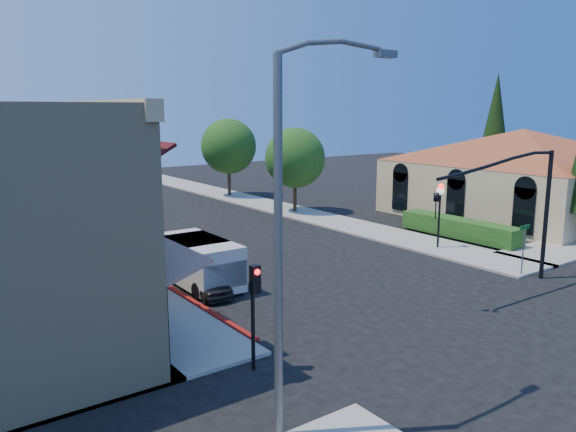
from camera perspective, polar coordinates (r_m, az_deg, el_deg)
ground at (r=21.90m, az=17.02°, el=-10.63°), size 120.00×120.00×0.00m
sidewalk_left at (r=40.58m, az=-24.18°, el=-1.18°), size 3.50×50.00×0.12m
sidewalk_right at (r=47.17m, az=-2.97°, el=1.32°), size 3.50×50.00×0.12m
curb_red_strip at (r=23.59m, az=-9.82°, el=-8.73°), size 0.25×10.00×0.06m
mission_building at (r=45.33m, az=22.62°, el=4.83°), size 30.12×30.12×6.40m
hedge at (r=36.07m, az=16.94°, el=-2.20°), size 1.40×8.00×1.10m
conifer_far at (r=53.74m, az=20.29°, el=8.59°), size 3.20×3.20×11.00m
street_tree_a at (r=42.60m, az=0.72°, el=5.92°), size 4.56×4.56×6.48m
street_tree_b at (r=50.93m, az=-6.06°, el=7.06°), size 4.94×4.94×7.02m
signal_mast_arm at (r=26.43m, az=22.64°, el=1.84°), size 8.01×0.39×6.00m
secondary_signal at (r=16.87m, az=-3.44°, el=-8.28°), size 0.28×0.42×3.32m
cobra_streetlight at (r=12.74m, az=0.29°, el=-0.79°), size 3.60×0.25×9.31m
street_name_sign at (r=28.60m, az=22.83°, el=-2.43°), size 0.80×0.06×2.50m
lamppost_left_near at (r=22.20m, az=-13.76°, el=-2.77°), size 0.44×0.44×3.57m
lamppost_left_far at (r=35.37m, az=-22.42°, el=1.71°), size 0.44×0.44×3.57m
lamppost_right_near at (r=32.47m, az=15.17°, el=1.41°), size 0.44×0.44×3.57m
lamppost_right_far at (r=44.19m, az=-1.15°, el=4.19°), size 0.44×0.44×3.57m
white_van at (r=25.40m, az=-8.92°, el=-4.38°), size 2.16×4.82×2.13m
parked_car_a at (r=24.34m, az=-8.36°, el=-6.69°), size 1.47×3.33×1.11m
parked_car_b at (r=30.83m, az=-14.87°, el=-3.17°), size 1.50×3.56×1.14m
parked_car_c at (r=37.92m, az=-19.45°, el=-0.68°), size 2.06×4.74×1.36m
parked_car_d at (r=43.81m, az=-19.89°, el=0.70°), size 2.52×4.69×1.25m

